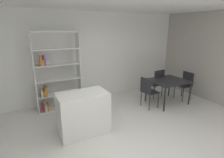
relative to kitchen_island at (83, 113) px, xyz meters
name	(u,v)px	position (x,y,z in m)	size (l,w,h in m)	color
ground_plane	(123,147)	(0.51, -0.88, -0.47)	(10.33, 10.33, 0.00)	silver
back_partition	(77,58)	(0.51, 1.94, 0.92)	(7.50, 0.06, 2.78)	white
kitchen_island	(83,113)	(0.00, 0.00, 0.00)	(1.07, 0.64, 0.94)	white
open_bookshelf	(55,75)	(-0.27, 1.55, 0.54)	(1.24, 0.37, 2.18)	white
dining_table	(168,82)	(2.86, 0.37, 0.20)	(1.13, 0.96, 0.74)	#232328
dining_chair_island_side	(148,90)	(2.08, 0.36, 0.08)	(0.42, 0.44, 0.91)	#232328
dining_chair_window_side	(185,83)	(3.63, 0.37, 0.07)	(0.41, 0.42, 0.90)	#232328
dining_chair_far	(157,81)	(2.86, 0.87, 0.10)	(0.47, 0.44, 0.96)	#232328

